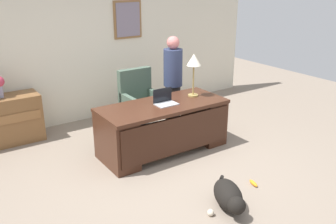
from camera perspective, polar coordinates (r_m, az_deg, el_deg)
ground_plane at (r=5.21m, az=1.00°, el=-8.92°), size 12.00×12.00×0.00m
back_wall at (r=6.95m, az=-11.48°, el=10.01°), size 7.00×0.16×2.70m
desk at (r=5.58m, az=-0.61°, el=-2.15°), size 1.93×0.83×0.75m
armchair at (r=6.37m, az=-4.33°, el=1.29°), size 0.60×0.59×1.06m
person_standing at (r=6.36m, az=0.76°, el=4.60°), size 0.32×0.32×1.61m
dog_lying at (r=4.43m, az=9.35°, el=-12.64°), size 0.49×0.69×0.30m
laptop at (r=5.47m, az=-0.52°, el=1.82°), size 0.32×0.22×0.22m
desk_lamp at (r=5.72m, az=3.99°, el=7.58°), size 0.22×0.22×0.67m
dog_toy_ball at (r=4.34m, az=6.58°, el=-15.11°), size 0.08×0.08×0.08m
dog_toy_bone at (r=4.99m, az=13.00°, el=-10.61°), size 0.09×0.18×0.05m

